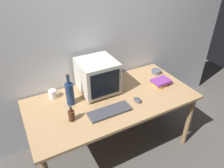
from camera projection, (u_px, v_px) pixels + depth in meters
The scene contains 11 objects.
ground_plane at pixel (112, 146), 2.61m from camera, with size 6.00×6.00×0.00m, color #56514C.
back_wall at pixel (91, 37), 2.29m from camera, with size 4.00×0.08×2.50m, color silver.
desk at pixel (112, 104), 2.25m from camera, with size 1.76×0.86×0.74m.
crt_monitor at pixel (97, 76), 2.22m from camera, with size 0.38×0.39×0.37m.
keyboard at pixel (110, 111), 2.01m from camera, with size 0.42×0.15×0.02m, color #3F3F47.
computer_mouse at pixel (138, 100), 2.15m from camera, with size 0.06×0.10×0.04m, color #3F3F47.
bottle_tall at pixel (70, 93), 2.06m from camera, with size 0.08×0.08×0.35m.
bottle_short at pixel (71, 115), 1.90m from camera, with size 0.06×0.06×0.16m.
book_stack at pixel (161, 82), 2.42m from camera, with size 0.21×0.17×0.06m.
mug at pixel (53, 94), 2.20m from camera, with size 0.12×0.08×0.09m.
cd_spindle at pixel (156, 72), 2.65m from camera, with size 0.12×0.12×0.04m, color #595B66.
Camera 1 is at (-0.84, -1.56, 2.06)m, focal length 33.70 mm.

